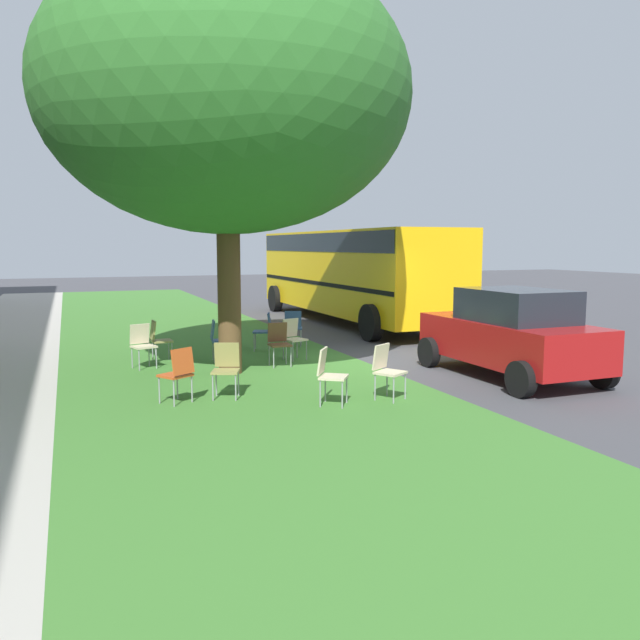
{
  "coord_description": "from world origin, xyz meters",
  "views": [
    {
      "loc": [
        -11.7,
        5.95,
        2.44
      ],
      "look_at": [
        -0.78,
        1.6,
        1.06
      ],
      "focal_mm": 35.63,
      "sensor_mm": 36.0,
      "label": 1
    }
  ],
  "objects": [
    {
      "name": "street_tree",
      "position": [
        0.08,
        3.11,
        5.14
      ],
      "size": [
        6.78,
        6.78,
        7.66
      ],
      "color": "brown",
      "rests_on": "ground"
    },
    {
      "name": "chair_6",
      "position": [
        1.23,
        4.62,
        0.52
      ],
      "size": [
        0.53,
        0.52,
        0.88
      ],
      "color": "beige",
      "rests_on": "ground"
    },
    {
      "name": "chair_2",
      "position": [
        -2.88,
        2.29,
        0.52
      ],
      "size": [
        0.58,
        0.58,
        0.88
      ],
      "color": "beige",
      "rests_on": "ground"
    },
    {
      "name": "grass_verge",
      "position": [
        0.0,
        3.2,
        0.0
      ],
      "size": [
        48.0,
        6.0,
        0.01
      ],
      "primitive_type": "cube",
      "color": "#3D752D",
      "rests_on": "ground"
    },
    {
      "name": "chair_8",
      "position": [
        0.44,
        2.01,
        0.52
      ],
      "size": [
        0.44,
        0.43,
        0.88
      ],
      "color": "brown",
      "rests_on": "ground"
    },
    {
      "name": "chair_1",
      "position": [
        2.68,
        0.92,
        0.52
      ],
      "size": [
        0.54,
        0.54,
        0.88
      ],
      "color": "#335184",
      "rests_on": "ground"
    },
    {
      "name": "chair_7",
      "position": [
        2.39,
        1.71,
        0.52
      ],
      "size": [
        0.54,
        0.54,
        0.88
      ],
      "color": "#335184",
      "rests_on": "ground"
    },
    {
      "name": "chair_4",
      "position": [
        1.38,
        3.05,
        0.52
      ],
      "size": [
        0.47,
        0.47,
        0.88
      ],
      "color": "#335184",
      "rests_on": "ground"
    },
    {
      "name": "parked_car",
      "position": [
        -2.23,
        -1.63,
        0.84
      ],
      "size": [
        3.7,
        1.92,
        1.65
      ],
      "color": "maroon",
      "rests_on": "ground"
    },
    {
      "name": "school_bus",
      "position": [
        6.74,
        -2.47,
        1.76
      ],
      "size": [
        10.4,
        2.8,
        2.88
      ],
      "color": "yellow",
      "rests_on": "ground"
    },
    {
      "name": "chair_10",
      "position": [
        -2.89,
        1.3,
        0.52
      ],
      "size": [
        0.57,
        0.57,
        0.88
      ],
      "color": "beige",
      "rests_on": "ground"
    },
    {
      "name": "chair_5",
      "position": [
        -1.82,
        3.64,
        0.52
      ],
      "size": [
        0.54,
        0.54,
        0.88
      ],
      "color": "olive",
      "rests_on": "ground"
    },
    {
      "name": "chair_0",
      "position": [
        1.01,
        1.51,
        0.52
      ],
      "size": [
        0.52,
        0.52,
        0.88
      ],
      "color": "beige",
      "rests_on": "ground"
    },
    {
      "name": "chair_3",
      "position": [
        1.81,
        4.23,
        0.52
      ],
      "size": [
        0.44,
        0.44,
        0.88
      ],
      "color": "olive",
      "rests_on": "ground"
    },
    {
      "name": "ground",
      "position": [
        0.0,
        0.0,
        0.0
      ],
      "size": [
        80.0,
        80.0,
        0.0
      ],
      "primitive_type": "plane",
      "color": "#424247"
    },
    {
      "name": "chair_9",
      "position": [
        -1.95,
        4.42,
        0.52
      ],
      "size": [
        0.57,
        0.57,
        0.88
      ],
      "color": "#C64C1E",
      "rests_on": "ground"
    }
  ]
}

